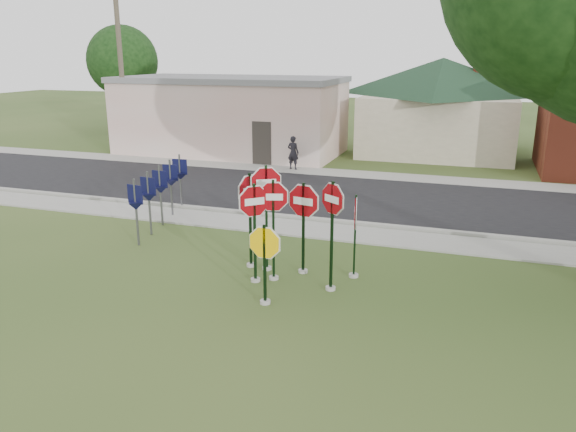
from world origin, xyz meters
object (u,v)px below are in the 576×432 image
(stop_sign_yellow, at_px, (265,256))
(stop_sign_left, at_px, (254,219))
(utility_pole_near, at_px, (121,62))
(stop_sign_center, at_px, (273,217))
(pedestrian, at_px, (293,153))

(stop_sign_yellow, relative_size, stop_sign_left, 0.76)
(utility_pole_near, bearing_deg, stop_sign_yellow, -47.47)
(stop_sign_left, bearing_deg, utility_pole_near, 133.26)
(stop_sign_yellow, xyz_separation_m, stop_sign_left, (-0.69, 1.12, 0.48))
(stop_sign_center, distance_m, utility_pole_near, 19.74)
(stop_sign_center, height_order, stop_sign_left, stop_sign_center)
(stop_sign_yellow, bearing_deg, utility_pole_near, 132.53)
(stop_sign_left, xyz_separation_m, pedestrian, (-3.43, 13.30, -0.76))
(stop_sign_yellow, relative_size, pedestrian, 1.23)
(stop_sign_yellow, distance_m, stop_sign_left, 1.40)
(stop_sign_left, distance_m, utility_pole_near, 19.67)
(utility_pole_near, bearing_deg, stop_sign_left, -46.74)
(stop_sign_yellow, distance_m, pedestrian, 15.00)
(stop_sign_center, xyz_separation_m, stop_sign_left, (-0.38, -0.27, -0.03))
(stop_sign_yellow, xyz_separation_m, utility_pole_near, (-13.98, 15.24, 3.83))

